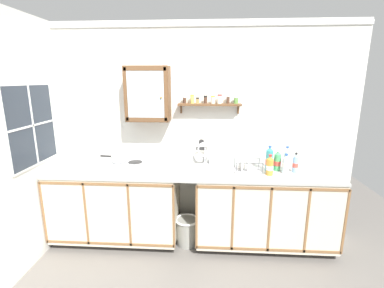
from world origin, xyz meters
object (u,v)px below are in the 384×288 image
(sink, at_px, (207,171))
(bottle_water_clear_1, at_px, (286,164))
(hot_plate_stove, at_px, (127,166))
(trash_bin, at_px, (187,231))
(saucepan, at_px, (118,158))
(wall_cabinet, at_px, (148,94))
(mug, at_px, (242,166))
(bottle_juice_amber_2, at_px, (270,166))
(bottle_opaque_white_0, at_px, (287,159))
(warning_sign, at_px, (201,144))
(bottle_soda_green_4, at_px, (277,161))
(dish_rack, at_px, (247,169))
(bottle_water_blue_3, at_px, (295,164))
(bottle_detergent_teal_5, at_px, (269,160))

(sink, relative_size, bottle_water_clear_1, 2.40)
(hot_plate_stove, height_order, trash_bin, hot_plate_stove)
(saucepan, relative_size, wall_cabinet, 0.49)
(mug, distance_m, trash_bin, 1.03)
(bottle_juice_amber_2, relative_size, trash_bin, 0.71)
(bottle_opaque_white_0, xyz_separation_m, warning_sign, (-1.00, 0.20, 0.11))
(bottle_soda_green_4, bearing_deg, dish_rack, -169.95)
(hot_plate_stove, xyz_separation_m, saucepan, (-0.10, 0.03, 0.08))
(trash_bin, bearing_deg, bottle_water_clear_1, 1.97)
(bottle_water_clear_1, relative_size, dish_rack, 0.72)
(sink, distance_m, mug, 0.41)
(bottle_juice_amber_2, bearing_deg, bottle_water_blue_3, 19.47)
(bottle_juice_amber_2, height_order, dish_rack, bottle_juice_amber_2)
(bottle_water_clear_1, distance_m, mug, 0.49)
(sink, relative_size, bottle_juice_amber_2, 2.32)
(bottle_water_clear_1, height_order, mug, bottle_water_clear_1)
(wall_cabinet, bearing_deg, sink, -11.28)
(bottle_water_clear_1, distance_m, bottle_soda_green_4, 0.11)
(sink, bearing_deg, bottle_water_blue_3, -1.13)
(bottle_opaque_white_0, relative_size, bottle_water_clear_1, 1.25)
(bottle_water_clear_1, bearing_deg, hot_plate_stove, 179.40)
(trash_bin, bearing_deg, saucepan, 174.26)
(sink, xyz_separation_m, mug, (0.40, 0.02, 0.06))
(saucepan, xyz_separation_m, bottle_soda_green_4, (1.87, 0.04, -0.01))
(warning_sign, bearing_deg, saucepan, -164.49)
(bottle_opaque_white_0, bearing_deg, trash_bin, -172.26)
(bottle_soda_green_4, relative_size, wall_cabinet, 0.39)
(dish_rack, bearing_deg, saucepan, 179.27)
(bottle_soda_green_4, bearing_deg, bottle_opaque_white_0, 15.00)
(hot_plate_stove, height_order, bottle_water_clear_1, bottle_water_clear_1)
(hot_plate_stove, xyz_separation_m, wall_cabinet, (0.25, 0.18, 0.83))
(sink, bearing_deg, bottle_detergent_teal_5, 0.26)
(saucepan, relative_size, trash_bin, 0.93)
(bottle_water_blue_3, relative_size, warning_sign, 0.95)
(bottle_soda_green_4, xyz_separation_m, mug, (-0.41, -0.02, -0.06))
(sink, relative_size, mug, 5.60)
(hot_plate_stove, distance_m, saucepan, 0.14)
(sink, distance_m, bottle_detergent_teal_5, 0.73)
(bottle_water_clear_1, distance_m, bottle_detergent_teal_5, 0.19)
(bottle_juice_amber_2, xyz_separation_m, mug, (-0.29, 0.15, -0.06))
(sink, bearing_deg, bottle_opaque_white_0, 3.93)
(warning_sign, bearing_deg, bottle_juice_amber_2, -27.01)
(bottle_juice_amber_2, distance_m, bottle_soda_green_4, 0.20)
(bottle_opaque_white_0, distance_m, bottle_juice_amber_2, 0.31)
(saucepan, bearing_deg, dish_rack, -0.73)
(saucepan, xyz_separation_m, bottle_water_clear_1, (1.94, -0.04, -0.02))
(sink, height_order, mug, sink)
(sink, xyz_separation_m, warning_sign, (-0.08, 0.26, 0.25))
(bottle_juice_amber_2, bearing_deg, bottle_water_clear_1, 21.16)
(hot_plate_stove, height_order, warning_sign, warning_sign)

